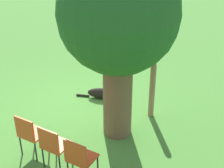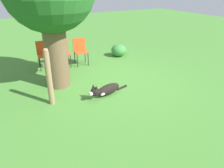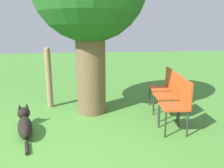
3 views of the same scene
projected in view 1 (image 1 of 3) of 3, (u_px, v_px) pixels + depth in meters
name	position (u px, v px, depth m)	size (l,w,h in m)	color
ground_plane	(81.00, 110.00, 7.52)	(30.00, 30.00, 0.00)	#478433
oak_tree	(118.00, 19.00, 5.61)	(2.24, 2.24, 3.70)	brown
dog	(106.00, 93.00, 7.95)	(0.44, 1.26, 0.41)	black
fence_post	(152.00, 90.00, 7.01)	(0.13, 0.13, 1.35)	#937551
red_chair_0	(30.00, 133.00, 5.84)	(0.46, 0.48, 0.90)	#D14C1E
red_chair_1	(53.00, 144.00, 5.54)	(0.46, 0.48, 0.90)	#D14C1E
red_chair_2	(79.00, 157.00, 5.24)	(0.46, 0.48, 0.90)	#D14C1E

